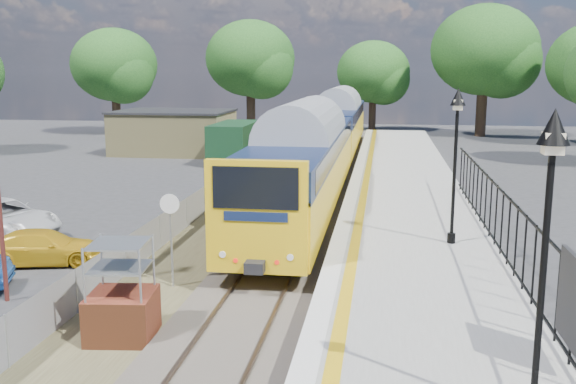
% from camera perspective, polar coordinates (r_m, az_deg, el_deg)
% --- Properties ---
extents(ground, '(120.00, 120.00, 0.00)m').
position_cam_1_polar(ground, '(14.81, -4.88, -13.17)').
color(ground, '#2D2D30').
rests_on(ground, ground).
extents(track_bed, '(5.90, 80.00, 0.29)m').
position_cam_1_polar(track_bed, '(23.86, -0.63, -3.56)').
color(track_bed, '#473F38').
rests_on(track_bed, ground).
extents(platform, '(5.00, 70.00, 0.90)m').
position_cam_1_polar(platform, '(21.89, 10.86, -4.11)').
color(platform, gray).
rests_on(platform, ground).
extents(platform_edge, '(0.90, 70.00, 0.01)m').
position_cam_1_polar(platform_edge, '(21.78, 5.47, -2.80)').
color(platform_edge, silver).
rests_on(platform_edge, platform).
extents(victorian_lamp_south, '(0.44, 0.44, 4.60)m').
position_cam_1_polar(victorian_lamp_south, '(9.59, 22.19, -0.27)').
color(victorian_lamp_south, black).
rests_on(victorian_lamp_south, platform).
extents(victorian_lamp_north, '(0.44, 0.44, 4.60)m').
position_cam_1_polar(victorian_lamp_north, '(19.34, 14.76, 5.37)').
color(victorian_lamp_north, black).
rests_on(victorian_lamp_north, platform).
extents(palisade_fence, '(0.12, 26.00, 2.00)m').
position_cam_1_polar(palisade_fence, '(16.29, 20.11, -4.72)').
color(palisade_fence, black).
rests_on(palisade_fence, platform).
extents(wire_fence, '(0.06, 52.00, 1.20)m').
position_cam_1_polar(wire_fence, '(26.77, -7.73, -0.96)').
color(wire_fence, '#999EA3').
rests_on(wire_fence, ground).
extents(outbuilding, '(10.80, 10.10, 3.12)m').
position_cam_1_polar(outbuilding, '(46.77, -9.13, 5.15)').
color(outbuilding, tan).
rests_on(outbuilding, ground).
extents(tree_line, '(56.80, 43.80, 11.88)m').
position_cam_1_polar(tree_line, '(55.18, 6.77, 11.33)').
color(tree_line, '#332319').
rests_on(tree_line, ground).
extents(train, '(2.82, 40.83, 3.51)m').
position_cam_1_polar(train, '(36.63, 3.46, 5.02)').
color(train, gold).
rests_on(train, ground).
extents(brick_plinth, '(1.59, 1.59, 2.31)m').
position_cam_1_polar(brick_plinth, '(14.97, -14.60, -8.67)').
color(brick_plinth, brown).
rests_on(brick_plinth, ground).
extents(speed_sign, '(0.55, 0.11, 2.70)m').
position_cam_1_polar(speed_sign, '(17.86, -10.39, -2.92)').
color(speed_sign, '#999EA3').
rests_on(speed_sign, ground).
extents(car_yellow, '(3.97, 2.40, 1.08)m').
position_cam_1_polar(car_yellow, '(21.58, -20.88, -4.61)').
color(car_yellow, gold).
rests_on(car_yellow, ground).
extents(car_white, '(5.34, 3.88, 1.35)m').
position_cam_1_polar(car_white, '(25.73, -24.14, -2.13)').
color(car_white, silver).
rests_on(car_white, ground).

